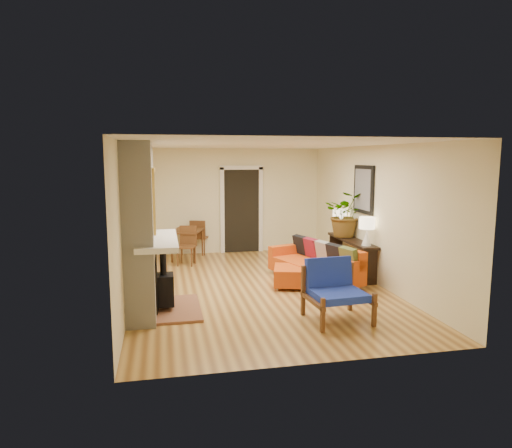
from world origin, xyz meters
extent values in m
plane|color=tan|center=(0.00, 0.00, 0.00)|extent=(6.50, 6.50, 0.00)
plane|color=white|center=(0.00, 0.00, 2.60)|extent=(6.50, 6.50, 0.00)
plane|color=#F5EBC0|center=(0.00, 3.25, 1.30)|extent=(4.50, 0.00, 4.50)
plane|color=#F5EBC0|center=(0.00, -3.25, 1.30)|extent=(4.50, 0.00, 4.50)
plane|color=#F5EBC0|center=(-2.25, 0.00, 1.30)|extent=(0.00, 6.50, 6.50)
plane|color=#F5EBC0|center=(2.25, 0.00, 1.30)|extent=(0.00, 6.50, 6.50)
cube|color=black|center=(0.25, 3.22, 1.05)|extent=(0.88, 0.06, 2.10)
cube|color=white|center=(-0.24, 3.21, 1.05)|extent=(0.10, 0.08, 2.18)
cube|color=white|center=(0.74, 3.21, 1.05)|extent=(0.10, 0.08, 2.18)
cube|color=white|center=(0.25, 3.21, 2.13)|extent=(1.08, 0.08, 0.10)
cube|color=black|center=(2.22, 0.40, 1.75)|extent=(0.04, 0.85, 0.95)
cube|color=slate|center=(2.19, 0.40, 1.75)|extent=(0.01, 0.70, 0.80)
cube|color=black|center=(-2.21, 0.35, 1.42)|extent=(0.06, 0.95, 0.02)
cube|color=black|center=(-2.21, 0.35, 1.72)|extent=(0.06, 0.95, 0.02)
cube|color=white|center=(-2.04, -1.00, 1.86)|extent=(0.42, 1.50, 1.48)
cube|color=white|center=(-2.04, -1.00, 0.56)|extent=(0.42, 1.50, 1.12)
cube|color=white|center=(-1.79, -1.00, 1.12)|extent=(0.60, 1.68, 0.08)
cube|color=black|center=(-1.83, -1.00, 0.45)|extent=(0.03, 0.72, 0.78)
cube|color=brown|center=(-1.53, -1.00, 0.02)|extent=(0.75, 1.30, 0.04)
cube|color=black|center=(-1.71, -1.00, 0.34)|extent=(0.30, 0.36, 0.48)
cylinder|color=black|center=(-1.71, -1.00, 0.78)|extent=(0.10, 0.10, 0.40)
cube|color=gold|center=(-1.82, -1.00, 1.75)|extent=(0.04, 0.95, 0.95)
cube|color=silver|center=(-1.80, -1.00, 1.75)|extent=(0.01, 0.82, 0.82)
cylinder|color=silver|center=(1.10, -0.79, 0.05)|extent=(0.05, 0.05, 0.09)
cylinder|color=silver|center=(1.73, -0.58, 0.05)|extent=(0.05, 0.05, 0.09)
cylinder|color=silver|center=(0.54, 0.88, 0.05)|extent=(0.05, 0.05, 0.09)
cylinder|color=silver|center=(1.16, 1.09, 0.05)|extent=(0.05, 0.05, 0.09)
cube|color=#B92E11|center=(1.13, 0.15, 0.24)|extent=(1.44, 2.16, 0.28)
cube|color=#B92E11|center=(1.44, 0.25, 0.54)|extent=(0.81, 1.95, 0.33)
cube|color=#B92E11|center=(1.42, -0.72, 0.47)|extent=(0.86, 0.43, 0.19)
cube|color=#B92E11|center=(0.84, 1.01, 0.47)|extent=(0.86, 0.43, 0.19)
cube|color=#515F29|center=(1.56, -0.51, 0.59)|extent=(0.30, 0.42, 0.39)
cube|color=black|center=(1.44, -0.15, 0.59)|extent=(0.30, 0.42, 0.39)
cube|color=gray|center=(1.32, 0.21, 0.59)|extent=(0.30, 0.42, 0.39)
cube|color=maroon|center=(1.21, 0.52, 0.59)|extent=(0.30, 0.42, 0.39)
cube|color=black|center=(1.09, 0.88, 0.59)|extent=(0.30, 0.42, 0.39)
cylinder|color=silver|center=(0.29, -0.32, 0.03)|extent=(0.04, 0.04, 0.06)
cylinder|color=silver|center=(0.86, -0.48, 0.03)|extent=(0.04, 0.04, 0.06)
cylinder|color=silver|center=(0.45, 0.25, 0.03)|extent=(0.04, 0.04, 0.06)
cylinder|color=silver|center=(1.02, 0.09, 0.03)|extent=(0.04, 0.04, 0.06)
cube|color=#B92E11|center=(0.65, -0.11, 0.21)|extent=(0.90, 0.90, 0.31)
cube|color=brown|center=(0.38, -1.99, 0.33)|extent=(0.11, 0.82, 0.05)
cube|color=brown|center=(0.40, -2.35, 0.24)|extent=(0.06, 0.06, 0.48)
cube|color=brown|center=(0.35, -1.63, 0.38)|extent=(0.06, 0.06, 0.77)
cube|color=brown|center=(1.16, -1.93, 0.33)|extent=(0.11, 0.82, 0.05)
cube|color=brown|center=(1.19, -2.29, 0.24)|extent=(0.06, 0.06, 0.48)
cube|color=brown|center=(1.14, -1.57, 0.38)|extent=(0.06, 0.06, 0.77)
cube|color=#1F37BA|center=(0.77, -1.96, 0.39)|extent=(0.77, 0.73, 0.11)
cube|color=#1F37BA|center=(0.75, -1.63, 0.66)|extent=(0.73, 0.24, 0.45)
cube|color=brown|center=(-1.14, 2.64, 0.68)|extent=(0.91, 1.08, 0.04)
cylinder|color=brown|center=(-1.52, 2.35, 0.33)|extent=(0.05, 0.05, 0.67)
cylinder|color=brown|center=(-1.02, 2.18, 0.33)|extent=(0.05, 0.05, 0.67)
cylinder|color=brown|center=(-1.26, 3.10, 0.33)|extent=(0.05, 0.05, 0.67)
cylinder|color=brown|center=(-0.77, 2.94, 0.33)|extent=(0.05, 0.05, 0.67)
cube|color=brown|center=(-1.20, 2.03, 0.42)|extent=(0.49, 0.49, 0.04)
cube|color=brown|center=(-1.14, 2.20, 0.65)|extent=(0.38, 0.16, 0.43)
cylinder|color=brown|center=(-1.40, 1.93, 0.20)|extent=(0.04, 0.04, 0.41)
cylinder|color=brown|center=(-1.11, 1.83, 0.20)|extent=(0.04, 0.04, 0.41)
cylinder|color=brown|center=(-1.30, 2.23, 0.20)|extent=(0.04, 0.04, 0.41)
cylinder|color=brown|center=(-1.00, 2.13, 0.20)|extent=(0.04, 0.04, 0.41)
cube|color=brown|center=(-0.82, 3.17, 0.42)|extent=(0.49, 0.49, 0.04)
cube|color=brown|center=(-0.88, 2.99, 0.65)|extent=(0.38, 0.16, 0.43)
cylinder|color=brown|center=(-1.02, 3.07, 0.20)|extent=(0.04, 0.04, 0.41)
cylinder|color=brown|center=(-0.72, 2.97, 0.20)|extent=(0.04, 0.04, 0.41)
cylinder|color=brown|center=(-0.92, 3.37, 0.20)|extent=(0.04, 0.04, 0.41)
cylinder|color=brown|center=(-0.62, 3.27, 0.20)|extent=(0.04, 0.04, 0.41)
cube|color=black|center=(2.07, 0.55, 0.70)|extent=(0.34, 1.85, 0.05)
cube|color=black|center=(2.07, -0.30, 0.34)|extent=(0.30, 0.04, 0.68)
cube|color=black|center=(2.07, 1.40, 0.34)|extent=(0.30, 0.04, 0.68)
cone|color=white|center=(2.07, -0.12, 0.88)|extent=(0.18, 0.18, 0.30)
cylinder|color=white|center=(2.07, -0.12, 1.05)|extent=(0.03, 0.03, 0.06)
cylinder|color=#FFEABF|center=(2.07, -0.12, 1.16)|extent=(0.30, 0.30, 0.22)
cone|color=white|center=(2.07, 1.23, 0.88)|extent=(0.18, 0.18, 0.30)
cylinder|color=white|center=(2.07, 1.23, 1.05)|extent=(0.03, 0.03, 0.06)
cylinder|color=#FFEABF|center=(2.07, 1.23, 1.16)|extent=(0.30, 0.30, 0.22)
imported|color=#1E5919|center=(2.06, 0.86, 1.20)|extent=(1.08, 1.02, 0.96)
camera|label=1|loc=(-1.69, -8.01, 2.37)|focal=32.00mm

